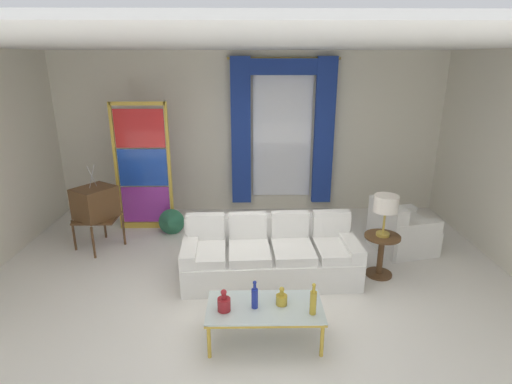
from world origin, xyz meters
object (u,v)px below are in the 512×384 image
at_px(bottle_crystal_tall, 282,299).
at_px(peacock_figurine, 170,223).
at_px(vintage_tv, 95,204).
at_px(table_lamp_brass, 386,205).
at_px(couch_white_long, 270,255).
at_px(round_side_table, 381,252).
at_px(coffee_table, 265,309).
at_px(bottle_amber_squat, 255,297).
at_px(bottle_ruby_flask, 224,303).
at_px(stained_glass_divider, 143,170).
at_px(armchair_white, 400,232).
at_px(bottle_blue_decanter, 313,301).

xyz_separation_m(bottle_crystal_tall, peacock_figurine, (-1.67, 2.67, -0.26)).
distance_m(bottle_crystal_tall, peacock_figurine, 3.16).
bearing_deg(vintage_tv, table_lamp_brass, -12.66).
bearing_deg(bottle_crystal_tall, peacock_figurine, 122.01).
height_order(couch_white_long, round_side_table, couch_white_long).
bearing_deg(coffee_table, vintage_tv, 138.10).
xyz_separation_m(coffee_table, table_lamp_brass, (1.64, 1.33, 0.66)).
xyz_separation_m(round_side_table, table_lamp_brass, (0.00, 0.00, 0.67)).
bearing_deg(bottle_amber_squat, bottle_ruby_flask, -172.05).
bearing_deg(bottle_crystal_tall, stained_glass_divider, 125.33).
bearing_deg(armchair_white, table_lamp_brass, -124.79).
bearing_deg(bottle_blue_decanter, bottle_amber_squat, 168.79).
height_order(round_side_table, table_lamp_brass, table_lamp_brass).
distance_m(armchair_white, peacock_figurine, 3.72).
xyz_separation_m(bottle_crystal_tall, bottle_ruby_flask, (-0.60, -0.10, 0.01)).
distance_m(coffee_table, bottle_crystal_tall, 0.21).
xyz_separation_m(couch_white_long, bottle_crystal_tall, (0.06, -1.33, 0.17)).
distance_m(peacock_figurine, round_side_table, 3.42).
xyz_separation_m(bottle_ruby_flask, table_lamp_brass, (2.06, 1.40, 0.53)).
bearing_deg(bottle_crystal_tall, coffee_table, -169.60).
bearing_deg(bottle_ruby_flask, bottle_blue_decanter, -4.57).
bearing_deg(couch_white_long, round_side_table, -0.88).
relative_size(couch_white_long, peacock_figurine, 3.97).
distance_m(bottle_crystal_tall, stained_glass_divider, 3.74).
distance_m(couch_white_long, bottle_crystal_tall, 1.34).
xyz_separation_m(coffee_table, bottle_amber_squat, (-0.11, -0.02, 0.16)).
relative_size(couch_white_long, armchair_white, 2.42).
xyz_separation_m(coffee_table, armchair_white, (2.18, 2.12, -0.08)).
distance_m(bottle_crystal_tall, table_lamp_brass, 2.03).
height_order(couch_white_long, bottle_crystal_tall, couch_white_long).
relative_size(bottle_blue_decanter, vintage_tv, 0.26).
bearing_deg(round_side_table, vintage_tv, 167.34).
height_order(bottle_crystal_tall, round_side_table, bottle_crystal_tall).
bearing_deg(bottle_amber_squat, armchair_white, 43.11).
bearing_deg(armchair_white, couch_white_long, -159.71).
xyz_separation_m(couch_white_long, stained_glass_divider, (-2.08, 1.69, 0.75)).
relative_size(armchair_white, peacock_figurine, 1.64).
xyz_separation_m(bottle_ruby_flask, peacock_figurine, (-1.07, 2.77, -0.27)).
height_order(bottle_ruby_flask, table_lamp_brass, table_lamp_brass).
xyz_separation_m(vintage_tv, stained_glass_divider, (0.57, 0.78, 0.33)).
bearing_deg(bottle_blue_decanter, stained_glass_divider, 127.46).
bearing_deg(coffee_table, bottle_crystal_tall, 10.40).
xyz_separation_m(bottle_ruby_flask, vintage_tv, (-2.11, 2.34, 0.24)).
bearing_deg(peacock_figurine, bottle_blue_decanter, -55.22).
distance_m(bottle_blue_decanter, vintage_tv, 3.86).
height_order(bottle_ruby_flask, vintage_tv, vintage_tv).
height_order(vintage_tv, table_lamp_brass, vintage_tv).
distance_m(couch_white_long, bottle_ruby_flask, 1.53).
bearing_deg(couch_white_long, vintage_tv, 161.00).
distance_m(vintage_tv, round_side_table, 4.29).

